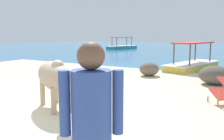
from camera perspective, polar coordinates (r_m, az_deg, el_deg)
name	(u,v)px	position (r m, az deg, el deg)	size (l,w,h in m)	color
sand_beach	(41,111)	(5.77, -15.96, -9.00)	(18.00, 14.00, 0.04)	beige
water_surface	(210,51)	(26.13, 21.64, 4.13)	(60.00, 36.00, 0.03)	teal
cow	(55,76)	(5.61, -13.01, -1.41)	(1.93, 1.32, 1.12)	tan
person_standing	(92,126)	(2.04, -4.67, -12.68)	(0.43, 0.33, 1.62)	#DBC64C
shore_rock_large	(215,75)	(8.86, 22.68, -1.10)	(1.07, 1.03, 0.61)	brown
shore_rock_medium	(149,69)	(9.93, 8.55, 0.21)	(0.79, 0.71, 0.54)	#6B5B4C
boat_teal	(122,46)	(27.31, 2.27, 5.49)	(2.32, 3.85, 1.29)	teal
boat_yellow	(192,64)	(12.31, 18.00, 1.41)	(1.95, 3.84, 1.29)	gold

